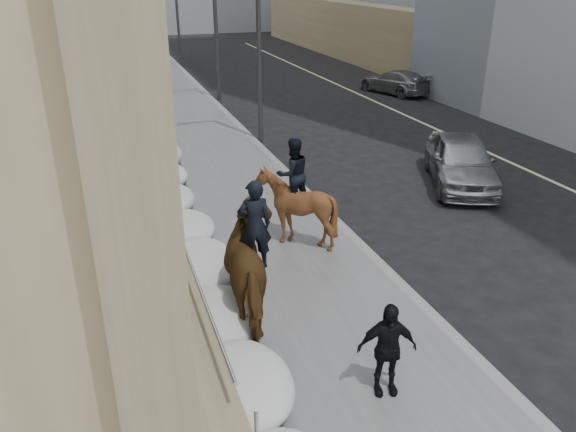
{
  "coord_description": "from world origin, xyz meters",
  "views": [
    {
      "loc": [
        -3.02,
        -6.67,
        6.28
      ],
      "look_at": [
        0.32,
        3.13,
        1.7
      ],
      "focal_mm": 35.0,
      "sensor_mm": 36.0,
      "label": 1
    }
  ],
  "objects_px": {
    "mounted_horse_left": "(256,264)",
    "car_silver": "(461,161)",
    "pedestrian": "(387,349)",
    "car_grey": "(395,82)",
    "mounted_horse_right": "(294,202)"
  },
  "relations": [
    {
      "from": "pedestrian",
      "to": "mounted_horse_right",
      "type": "bearing_deg",
      "value": 99.1
    },
    {
      "from": "pedestrian",
      "to": "car_silver",
      "type": "height_order",
      "value": "pedestrian"
    },
    {
      "from": "pedestrian",
      "to": "car_grey",
      "type": "bearing_deg",
      "value": 74.28
    },
    {
      "from": "mounted_horse_right",
      "to": "car_grey",
      "type": "bearing_deg",
      "value": -133.34
    },
    {
      "from": "mounted_horse_right",
      "to": "car_silver",
      "type": "height_order",
      "value": "mounted_horse_right"
    },
    {
      "from": "mounted_horse_left",
      "to": "car_silver",
      "type": "bearing_deg",
      "value": -143.01
    },
    {
      "from": "mounted_horse_left",
      "to": "mounted_horse_right",
      "type": "relative_size",
      "value": 1.05
    },
    {
      "from": "mounted_horse_right",
      "to": "mounted_horse_left",
      "type": "bearing_deg",
      "value": 50.58
    },
    {
      "from": "pedestrian",
      "to": "car_grey",
      "type": "height_order",
      "value": "pedestrian"
    },
    {
      "from": "mounted_horse_left",
      "to": "mounted_horse_right",
      "type": "distance_m",
      "value": 3.27
    },
    {
      "from": "mounted_horse_right",
      "to": "car_silver",
      "type": "distance_m",
      "value": 6.85
    },
    {
      "from": "mounted_horse_right",
      "to": "car_silver",
      "type": "bearing_deg",
      "value": -166.5
    },
    {
      "from": "mounted_horse_right",
      "to": "car_grey",
      "type": "height_order",
      "value": "mounted_horse_right"
    },
    {
      "from": "mounted_horse_right",
      "to": "pedestrian",
      "type": "distance_m",
      "value": 5.46
    },
    {
      "from": "mounted_horse_left",
      "to": "pedestrian",
      "type": "distance_m",
      "value": 2.99
    }
  ]
}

